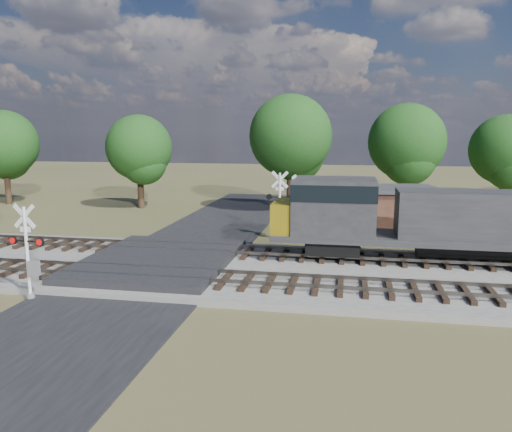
# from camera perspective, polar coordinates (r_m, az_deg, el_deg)

# --- Properties ---
(ground) EXTENTS (160.00, 160.00, 0.00)m
(ground) POSITION_cam_1_polar(r_m,az_deg,el_deg) (25.15, -11.38, -6.18)
(ground) COLOR #474927
(ground) RESTS_ON ground
(ballast_bed) EXTENTS (140.00, 10.00, 0.30)m
(ballast_bed) POSITION_cam_1_polar(r_m,az_deg,el_deg) (23.87, 12.15, -6.70)
(ballast_bed) COLOR gray
(ballast_bed) RESTS_ON ground
(road) EXTENTS (7.00, 60.00, 0.08)m
(road) POSITION_cam_1_polar(r_m,az_deg,el_deg) (25.14, -11.39, -6.10)
(road) COLOR black
(road) RESTS_ON ground
(crossing_panel) EXTENTS (7.00, 9.00, 0.62)m
(crossing_panel) POSITION_cam_1_polar(r_m,az_deg,el_deg) (25.52, -10.99, -5.21)
(crossing_panel) COLOR #262628
(crossing_panel) RESTS_ON ground
(track_near) EXTENTS (140.00, 2.60, 0.33)m
(track_near) POSITION_cam_1_polar(r_m,az_deg,el_deg) (22.22, -5.81, -7.05)
(track_near) COLOR black
(track_near) RESTS_ON ballast_bed
(track_far) EXTENTS (140.00, 2.60, 0.33)m
(track_far) POSITION_cam_1_polar(r_m,az_deg,el_deg) (26.89, -2.82, -4.05)
(track_far) COLOR black
(track_far) RESTS_ON ballast_bed
(crossing_signal_near) EXTENTS (1.60, 0.35, 3.96)m
(crossing_signal_near) POSITION_cam_1_polar(r_m,az_deg,el_deg) (22.11, -24.46, -4.67)
(crossing_signal_near) COLOR silver
(crossing_signal_near) RESTS_ON ground
(crossing_signal_far) EXTENTS (1.75, 0.38, 4.34)m
(crossing_signal_far) POSITION_cam_1_polar(r_m,az_deg,el_deg) (31.62, 2.56, 0.60)
(crossing_signal_far) COLOR silver
(crossing_signal_far) RESTS_ON ground
(equipment_shed) EXTENTS (5.34, 5.34, 3.18)m
(equipment_shed) POSITION_cam_1_polar(r_m,az_deg,el_deg) (34.14, 16.25, 0.56)
(equipment_shed) COLOR #3F241B
(equipment_shed) RESTS_ON ground
(treeline) EXTENTS (81.35, 9.91, 11.97)m
(treeline) POSITION_cam_1_polar(r_m,az_deg,el_deg) (43.04, 8.03, 9.48)
(treeline) COLOR black
(treeline) RESTS_ON ground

